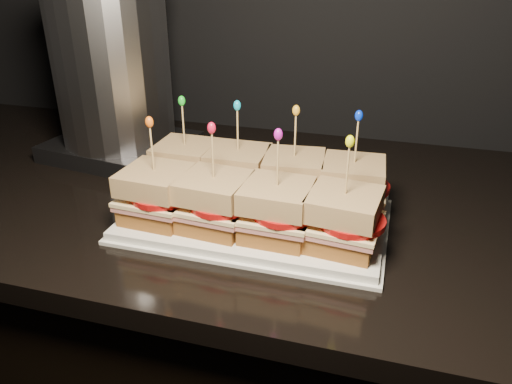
# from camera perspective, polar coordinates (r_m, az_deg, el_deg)

# --- Properties ---
(granite_slab) EXTENTS (2.64, 0.71, 0.03)m
(granite_slab) POSITION_cam_1_polar(r_m,az_deg,el_deg) (0.89, 23.76, -3.99)
(granite_slab) COLOR black
(granite_slab) RESTS_ON cabinet
(platter) EXTENTS (0.40, 0.25, 0.02)m
(platter) POSITION_cam_1_polar(r_m,az_deg,el_deg) (0.80, 0.00, -2.96)
(platter) COLOR white
(platter) RESTS_ON granite_slab
(platter_rim) EXTENTS (0.41, 0.26, 0.01)m
(platter_rim) POSITION_cam_1_polar(r_m,az_deg,el_deg) (0.80, 0.00, -3.34)
(platter_rim) COLOR white
(platter_rim) RESTS_ON granite_slab
(sandwich_0_bread_bot) EXTENTS (0.09, 0.09, 0.03)m
(sandwich_0_bread_bot) POSITION_cam_1_polar(r_m,az_deg,el_deg) (0.88, -7.89, 1.30)
(sandwich_0_bread_bot) COLOR brown
(sandwich_0_bread_bot) RESTS_ON platter
(sandwich_0_ham) EXTENTS (0.10, 0.10, 0.01)m
(sandwich_0_ham) POSITION_cam_1_polar(r_m,az_deg,el_deg) (0.87, -7.95, 2.30)
(sandwich_0_ham) COLOR #B15E55
(sandwich_0_ham) RESTS_ON sandwich_0_bread_bot
(sandwich_0_cheese) EXTENTS (0.10, 0.10, 0.01)m
(sandwich_0_cheese) POSITION_cam_1_polar(r_m,az_deg,el_deg) (0.87, -7.98, 2.72)
(sandwich_0_cheese) COLOR #F8DA99
(sandwich_0_cheese) RESTS_ON sandwich_0_ham
(sandwich_0_tomato) EXTENTS (0.09, 0.09, 0.01)m
(sandwich_0_tomato) POSITION_cam_1_polar(r_m,az_deg,el_deg) (0.86, -7.44, 2.94)
(sandwich_0_tomato) COLOR #AF0F0E
(sandwich_0_tomato) RESTS_ON sandwich_0_cheese
(sandwich_0_bread_top) EXTENTS (0.09, 0.09, 0.03)m
(sandwich_0_bread_top) POSITION_cam_1_polar(r_m,az_deg,el_deg) (0.86, -8.10, 4.44)
(sandwich_0_bread_top) COLOR #5F330C
(sandwich_0_bread_top) RESTS_ON sandwich_0_tomato
(sandwich_0_pick) EXTENTS (0.00, 0.00, 0.09)m
(sandwich_0_pick) POSITION_cam_1_polar(r_m,az_deg,el_deg) (0.85, -8.29, 7.34)
(sandwich_0_pick) COLOR tan
(sandwich_0_pick) RESTS_ON sandwich_0_bread_top
(sandwich_0_frill) EXTENTS (0.01, 0.01, 0.02)m
(sandwich_0_frill) POSITION_cam_1_polar(r_m,az_deg,el_deg) (0.83, -8.49, 10.27)
(sandwich_0_frill) COLOR green
(sandwich_0_frill) RESTS_ON sandwich_0_pick
(sandwich_1_bread_bot) EXTENTS (0.09, 0.09, 0.03)m
(sandwich_1_bread_bot) POSITION_cam_1_polar(r_m,az_deg,el_deg) (0.85, -2.01, 0.56)
(sandwich_1_bread_bot) COLOR brown
(sandwich_1_bread_bot) RESTS_ON platter
(sandwich_1_ham) EXTENTS (0.10, 0.10, 0.01)m
(sandwich_1_ham) POSITION_cam_1_polar(r_m,az_deg,el_deg) (0.84, -2.02, 1.59)
(sandwich_1_ham) COLOR #B15E55
(sandwich_1_ham) RESTS_ON sandwich_1_bread_bot
(sandwich_1_cheese) EXTENTS (0.11, 0.10, 0.01)m
(sandwich_1_cheese) POSITION_cam_1_polar(r_m,az_deg,el_deg) (0.84, -2.03, 2.03)
(sandwich_1_cheese) COLOR #F8DA99
(sandwich_1_cheese) RESTS_ON sandwich_1_ham
(sandwich_1_tomato) EXTENTS (0.09, 0.09, 0.01)m
(sandwich_1_tomato) POSITION_cam_1_polar(r_m,az_deg,el_deg) (0.83, -1.38, 2.24)
(sandwich_1_tomato) COLOR #AF0F0E
(sandwich_1_tomato) RESTS_ON sandwich_1_cheese
(sandwich_1_bread_top) EXTENTS (0.10, 0.10, 0.03)m
(sandwich_1_bread_top) POSITION_cam_1_polar(r_m,az_deg,el_deg) (0.83, -2.06, 3.80)
(sandwich_1_bread_top) COLOR #5F330C
(sandwich_1_bread_top) RESTS_ON sandwich_1_tomato
(sandwich_1_pick) EXTENTS (0.00, 0.00, 0.09)m
(sandwich_1_pick) POSITION_cam_1_polar(r_m,az_deg,el_deg) (0.81, -2.11, 6.81)
(sandwich_1_pick) COLOR tan
(sandwich_1_pick) RESTS_ON sandwich_1_bread_top
(sandwich_1_frill) EXTENTS (0.01, 0.01, 0.02)m
(sandwich_1_frill) POSITION_cam_1_polar(r_m,az_deg,el_deg) (0.80, -2.17, 9.86)
(sandwich_1_frill) COLOR #0F9AC0
(sandwich_1_frill) RESTS_ON sandwich_1_pick
(sandwich_2_bread_bot) EXTENTS (0.10, 0.10, 0.03)m
(sandwich_2_bread_bot) POSITION_cam_1_polar(r_m,az_deg,el_deg) (0.83, 4.26, -0.24)
(sandwich_2_bread_bot) COLOR brown
(sandwich_2_bread_bot) RESTS_ON platter
(sandwich_2_ham) EXTENTS (0.11, 0.11, 0.01)m
(sandwich_2_ham) POSITION_cam_1_polar(r_m,az_deg,el_deg) (0.82, 4.30, 0.82)
(sandwich_2_ham) COLOR #B15E55
(sandwich_2_ham) RESTS_ON sandwich_2_bread_bot
(sandwich_2_cheese) EXTENTS (0.11, 0.11, 0.01)m
(sandwich_2_cheese) POSITION_cam_1_polar(r_m,az_deg,el_deg) (0.82, 4.31, 1.26)
(sandwich_2_cheese) COLOR #F8DA99
(sandwich_2_cheese) RESTS_ON sandwich_2_ham
(sandwich_2_tomato) EXTENTS (0.09, 0.09, 0.01)m
(sandwich_2_tomato) POSITION_cam_1_polar(r_m,az_deg,el_deg) (0.81, 5.07, 1.47)
(sandwich_2_tomato) COLOR #AF0F0E
(sandwich_2_tomato) RESTS_ON sandwich_2_cheese
(sandwich_2_bread_top) EXTENTS (0.10, 0.10, 0.03)m
(sandwich_2_bread_top) POSITION_cam_1_polar(r_m,az_deg,el_deg) (0.81, 4.38, 3.08)
(sandwich_2_bread_top) COLOR #5F330C
(sandwich_2_bread_top) RESTS_ON sandwich_2_tomato
(sandwich_2_pick) EXTENTS (0.00, 0.00, 0.09)m
(sandwich_2_pick) POSITION_cam_1_polar(r_m,az_deg,el_deg) (0.79, 4.49, 6.16)
(sandwich_2_pick) COLOR tan
(sandwich_2_pick) RESTS_ON sandwich_2_bread_top
(sandwich_2_frill) EXTENTS (0.01, 0.01, 0.02)m
(sandwich_2_frill) POSITION_cam_1_polar(r_m,az_deg,el_deg) (0.77, 4.61, 9.29)
(sandwich_2_frill) COLOR gold
(sandwich_2_frill) RESTS_ON sandwich_2_pick
(sandwich_3_bread_bot) EXTENTS (0.10, 0.10, 0.03)m
(sandwich_3_bread_bot) POSITION_cam_1_polar(r_m,az_deg,el_deg) (0.82, 10.78, -1.06)
(sandwich_3_bread_bot) COLOR brown
(sandwich_3_bread_bot) RESTS_ON platter
(sandwich_3_ham) EXTENTS (0.11, 0.10, 0.01)m
(sandwich_3_ham) POSITION_cam_1_polar(r_m,az_deg,el_deg) (0.81, 10.88, 0.01)
(sandwich_3_ham) COLOR #B15E55
(sandwich_3_ham) RESTS_ON sandwich_3_bread_bot
(sandwich_3_cheese) EXTENTS (0.11, 0.11, 0.01)m
(sandwich_3_cheese) POSITION_cam_1_polar(r_m,az_deg,el_deg) (0.81, 10.92, 0.45)
(sandwich_3_cheese) COLOR #F8DA99
(sandwich_3_cheese) RESTS_ON sandwich_3_ham
(sandwich_3_tomato) EXTENTS (0.09, 0.09, 0.01)m
(sandwich_3_tomato) POSITION_cam_1_polar(r_m,az_deg,el_deg) (0.80, 11.77, 0.65)
(sandwich_3_tomato) COLOR #AF0F0E
(sandwich_3_tomato) RESTS_ON sandwich_3_cheese
(sandwich_3_bread_top) EXTENTS (0.10, 0.10, 0.03)m
(sandwich_3_bread_top) POSITION_cam_1_polar(r_m,az_deg,el_deg) (0.79, 11.09, 2.28)
(sandwich_3_bread_top) COLOR #5F330C
(sandwich_3_bread_top) RESTS_ON sandwich_3_tomato
(sandwich_3_pick) EXTENTS (0.00, 0.00, 0.09)m
(sandwich_3_pick) POSITION_cam_1_polar(r_m,az_deg,el_deg) (0.78, 11.38, 5.39)
(sandwich_3_pick) COLOR tan
(sandwich_3_pick) RESTS_ON sandwich_3_bread_top
(sandwich_3_frill) EXTENTS (0.01, 0.01, 0.02)m
(sandwich_3_frill) POSITION_cam_1_polar(r_m,az_deg,el_deg) (0.76, 11.68, 8.55)
(sandwich_3_frill) COLOR #062DE2
(sandwich_3_frill) RESTS_ON sandwich_3_pick
(sandwich_4_bread_bot) EXTENTS (0.10, 0.10, 0.03)m
(sandwich_4_bread_bot) POSITION_cam_1_polar(r_m,az_deg,el_deg) (0.79, -11.14, -2.05)
(sandwich_4_bread_bot) COLOR brown
(sandwich_4_bread_bot) RESTS_ON platter
(sandwich_4_ham) EXTENTS (0.11, 0.10, 0.01)m
(sandwich_4_ham) POSITION_cam_1_polar(r_m,az_deg,el_deg) (0.78, -11.25, -0.96)
(sandwich_4_ham) COLOR #B15E55
(sandwich_4_ham) RESTS_ON sandwich_4_bread_bot
(sandwich_4_cheese) EXTENTS (0.11, 0.11, 0.01)m
(sandwich_4_cheese) POSITION_cam_1_polar(r_m,az_deg,el_deg) (0.78, -11.29, -0.50)
(sandwich_4_cheese) COLOR #F8DA99
(sandwich_4_cheese) RESTS_ON sandwich_4_ham
(sandwich_4_tomato) EXTENTS (0.09, 0.09, 0.01)m
(sandwich_4_tomato) POSITION_cam_1_polar(r_m,az_deg,el_deg) (0.77, -10.74, -0.30)
(sandwich_4_tomato) COLOR #AF0F0E
(sandwich_4_tomato) RESTS_ON sandwich_4_cheese
(sandwich_4_bread_top) EXTENTS (0.10, 0.10, 0.03)m
(sandwich_4_bread_top) POSITION_cam_1_polar(r_m,az_deg,el_deg) (0.77, -11.47, 1.38)
(sandwich_4_bread_top) COLOR #5F330C
(sandwich_4_bread_top) RESTS_ON sandwich_4_tomato
(sandwich_4_pick) EXTENTS (0.00, 0.00, 0.09)m
(sandwich_4_pick) POSITION_cam_1_polar(r_m,az_deg,el_deg) (0.75, -11.78, 4.58)
(sandwich_4_pick) COLOR tan
(sandwich_4_pick) RESTS_ON sandwich_4_bread_top
(sandwich_4_frill) EXTENTS (0.01, 0.01, 0.02)m
(sandwich_4_frill) POSITION_cam_1_polar(r_m,az_deg,el_deg) (0.73, -12.10, 7.84)
(sandwich_4_frill) COLOR orange
(sandwich_4_frill) RESTS_ON sandwich_4_pick
(sandwich_5_bread_bot) EXTENTS (0.10, 0.10, 0.03)m
(sandwich_5_bread_bot) POSITION_cam_1_polar(r_m,az_deg,el_deg) (0.75, -4.68, -3.03)
(sandwich_5_bread_bot) COLOR brown
(sandwich_5_bread_bot) RESTS_ON platter
(sandwich_5_ham) EXTENTS (0.11, 0.11, 0.01)m
(sandwich_5_ham) POSITION_cam_1_polar(r_m,az_deg,el_deg) (0.75, -4.72, -1.90)
(sandwich_5_ham) COLOR #B15E55
(sandwich_5_ham) RESTS_ON sandwich_5_bread_bot
(sandwich_5_cheese) EXTENTS (0.11, 0.11, 0.01)m
(sandwich_5_cheese) POSITION_cam_1_polar(r_m,az_deg,el_deg) (0.74, -4.74, -1.42)
(sandwich_5_cheese) COLOR #F8DA99
(sandwich_5_cheese) RESTS_ON sandwich_5_ham
(sandwich_5_tomato) EXTENTS (0.09, 0.09, 0.01)m
(sandwich_5_tomato) POSITION_cam_1_polar(r_m,az_deg,el_deg) (0.73, -4.05, -1.23)
(sandwich_5_tomato) COLOR #AF0F0E
(sandwich_5_tomato) RESTS_ON sandwich_5_cheese
(sandwich_5_bread_top) EXTENTS (0.10, 0.10, 0.03)m
(sandwich_5_bread_top) POSITION_cam_1_polar(r_m,az_deg,el_deg) (0.73, -4.82, 0.53)
(sandwich_5_bread_top) COLOR #5F330C
(sandwich_5_bread_top) RESTS_ON sandwich_5_tomato
(sandwich_5_pick) EXTENTS (0.00, 0.00, 0.09)m
(sandwich_5_pick) POSITION_cam_1_polar(r_m,az_deg,el_deg) (0.71, -4.96, 3.88)
(sandwich_5_pick) COLOR tan
(sandwich_5_pick) RESTS_ON sandwich_5_bread_top
(sandwich_5_frill) EXTENTS (0.01, 0.01, 0.02)m
(sandwich_5_frill) POSITION_cam_1_polar(r_m,az_deg,el_deg) (0.70, -5.10, 7.31)
(sandwich_5_frill) COLOR red
(sandwich_5_frill) RESTS_ON sandwich_5_pick
(sandwich_6_bread_bot) EXTENTS (0.10, 0.10, 0.03)m
(sandwich_6_bread_bot) POSITION_cam_1_polar(r_m,az_deg,el_deg) (0.73, 2.34, -4.05)
(sandwich_6_bread_bot) COLOR brown
(sandwich_6_bread_bot) RESTS_ON platter
(sandwich_6_ham) EXTENTS (0.10, 0.10, 0.01)m
(sandwich_6_ham) POSITION_cam_1_polar(r_m,az_deg,el_deg) (0.72, 2.36, -2.89)
(sandwich_6_ham) COLOR #B15E55
(sandwich_6_ham) RESTS_ON sandwich_6_bread_bot
(sandwich_6_cheese) EXTENTS (0.11, 0.10, 0.01)m
(sandwich_6_cheese) POSITION_cam_1_polar(r_m,az_deg,el_deg) (0.72, 2.37, -2.40)
(sandwich_6_cheese) COLOR #F8DA99
(sandwich_6_cheese) RESTS_ON sandwich_6_ham
(sandwich_6_tomato) EXTENTS (0.09, 0.09, 0.01)m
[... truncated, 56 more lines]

